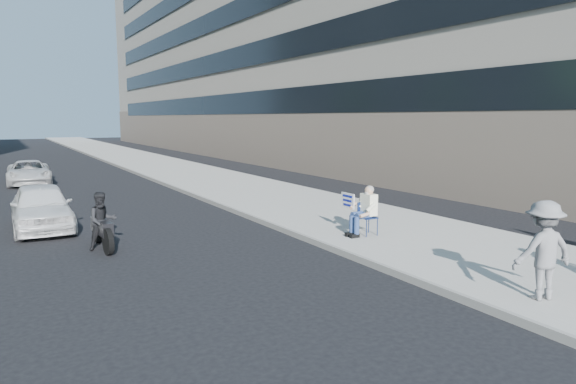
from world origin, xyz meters
TOP-DOWN VIEW (x-y plane):
  - ground at (0.00, 0.00)m, footprint 160.00×160.00m
  - near_sidewalk at (4.00, 20.00)m, footprint 5.00×120.00m
  - near_building at (17.00, 32.00)m, footprint 14.00×70.00m
  - seated_protester at (2.80, 3.66)m, footprint 0.83×1.12m
  - jogger at (2.44, -1.62)m, footprint 1.22×0.90m
  - white_sedan_near at (-4.40, 9.39)m, footprint 1.63×3.92m
  - white_sedan_far at (-4.09, 20.89)m, footprint 2.08×4.21m
  - motorcycle at (-3.30, 6.15)m, footprint 0.73×2.05m

SIDE VIEW (x-z plane):
  - ground at x=0.00m, z-range 0.00..0.00m
  - near_sidewalk at x=4.00m, z-range 0.00..0.15m
  - white_sedan_far at x=-4.09m, z-range 0.00..1.15m
  - motorcycle at x=-3.30m, z-range -0.08..1.35m
  - white_sedan_near at x=-4.40m, z-range 0.00..1.33m
  - seated_protester at x=2.80m, z-range 0.22..1.53m
  - jogger at x=2.44m, z-range 0.15..1.84m
  - near_building at x=17.00m, z-range 0.00..20.00m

